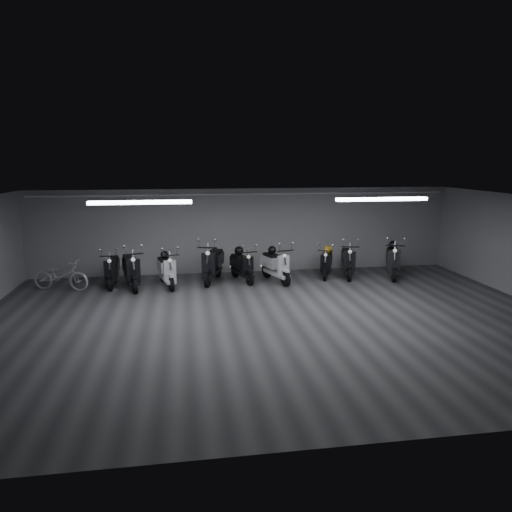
{
  "coord_description": "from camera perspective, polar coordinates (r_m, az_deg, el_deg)",
  "views": [
    {
      "loc": [
        -1.99,
        -10.32,
        3.73
      ],
      "look_at": [
        -0.01,
        2.5,
        1.05
      ],
      "focal_mm": 32.83,
      "sensor_mm": 36.0,
      "label": 1
    }
  ],
  "objects": [
    {
      "name": "bicycle",
      "position": [
        14.63,
        -22.74,
        -1.83
      ],
      "size": [
        1.78,
        1.07,
        1.09
      ],
      "primitive_type": "imported",
      "rotation": [
        0.0,
        0.0,
        1.26
      ],
      "color": "silver",
      "rests_on": "floor"
    },
    {
      "name": "helmet_2",
      "position": [
        15.82,
        16.37,
        1.33
      ],
      "size": [
        0.27,
        0.27,
        0.27
      ],
      "primitive_type": "sphere",
      "color": "black",
      "rests_on": "scooter_9"
    },
    {
      "name": "conduit",
      "position": [
        15.41,
        -1.33,
        7.54
      ],
      "size": [
        13.6,
        0.05,
        0.05
      ],
      "primitive_type": "cylinder",
      "rotation": [
        0.0,
        1.57,
        0.0
      ],
      "color": "white",
      "rests_on": "back_wall"
    },
    {
      "name": "scooter_2",
      "position": [
        14.13,
        -10.86,
        -1.1
      ],
      "size": [
        0.99,
        1.85,
        1.31
      ],
      "primitive_type": null,
      "rotation": [
        0.0,
        0.0,
        0.24
      ],
      "color": "silver",
      "rests_on": "floor"
    },
    {
      "name": "helmet_4",
      "position": [
        14.31,
        -11.11,
        0.16
      ],
      "size": [
        0.23,
        0.23,
        0.23
      ],
      "primitive_type": "sphere",
      "color": "black",
      "rests_on": "scooter_2"
    },
    {
      "name": "scooter_8",
      "position": [
        15.32,
        11.17,
        -0.03
      ],
      "size": [
        1.05,
        1.92,
        1.36
      ],
      "primitive_type": null,
      "rotation": [
        0.0,
        0.0,
        -0.25
      ],
      "color": "black",
      "rests_on": "floor"
    },
    {
      "name": "front_wall",
      "position": [
        6.13,
        11.06,
        -10.89
      ],
      "size": [
        14.0,
        0.01,
        2.8
      ],
      "primitive_type": "cube",
      "color": "gray",
      "rests_on": "ground"
    },
    {
      "name": "back_wall",
      "position": [
        15.62,
        -1.35,
        3.1
      ],
      "size": [
        14.0,
        0.01,
        2.8
      ],
      "primitive_type": "cube",
      "color": "gray",
      "rests_on": "ground"
    },
    {
      "name": "scooter_1",
      "position": [
        14.18,
        -14.99,
        -1.03
      ],
      "size": [
        1.06,
        2.0,
        1.42
      ],
      "primitive_type": null,
      "rotation": [
        0.0,
        0.0,
        0.23
      ],
      "color": "black",
      "rests_on": "floor"
    },
    {
      "name": "fluor_strip_right",
      "position": [
        12.41,
        15.08,
        6.7
      ],
      "size": [
        2.4,
        0.18,
        0.08
      ],
      "primitive_type": "cube",
      "color": "white",
      "rests_on": "ceiling"
    },
    {
      "name": "fluor_strip_left",
      "position": [
        11.41,
        -13.9,
        6.36
      ],
      "size": [
        2.4,
        0.18,
        0.08
      ],
      "primitive_type": "cube",
      "color": "white",
      "rests_on": "ceiling"
    },
    {
      "name": "helmet_1",
      "position": [
        14.58,
        1.97,
        0.73
      ],
      "size": [
        0.26,
        0.26,
        0.26
      ],
      "primitive_type": "sphere",
      "color": "black",
      "rests_on": "scooter_6"
    },
    {
      "name": "scooter_9",
      "position": [
        15.62,
        16.37,
        0.05
      ],
      "size": [
        1.27,
        2.01,
        1.42
      ],
      "primitive_type": null,
      "rotation": [
        0.0,
        0.0,
        -0.36
      ],
      "color": "black",
      "rests_on": "floor"
    },
    {
      "name": "ceiling",
      "position": [
        10.55,
        2.15,
        6.64
      ],
      "size": [
        14.0,
        10.0,
        0.01
      ],
      "primitive_type": "cube",
      "color": "gray",
      "rests_on": "ground"
    },
    {
      "name": "helmet_0",
      "position": [
        15.38,
        8.68,
        0.79
      ],
      "size": [
        0.25,
        0.25,
        0.25
      ],
      "primitive_type": "sphere",
      "color": "orange",
      "rests_on": "scooter_7"
    },
    {
      "name": "scooter_7",
      "position": [
        15.21,
        8.59,
        -0.35
      ],
      "size": [
        1.08,
        1.68,
        1.19
      ],
      "primitive_type": null,
      "rotation": [
        0.0,
        0.0,
        -0.37
      ],
      "color": "black",
      "rests_on": "floor"
    },
    {
      "name": "scooter_5",
      "position": [
        14.51,
        -1.71,
        -0.66
      ],
      "size": [
        1.03,
        1.78,
        1.26
      ],
      "primitive_type": null,
      "rotation": [
        0.0,
        0.0,
        0.29
      ],
      "color": "black",
      "rests_on": "floor"
    },
    {
      "name": "scooter_0",
      "position": [
        14.6,
        -17.15,
        -1.08
      ],
      "size": [
        0.61,
        1.73,
        1.28
      ],
      "primitive_type": null,
      "rotation": [
        0.0,
        0.0,
        0.02
      ],
      "color": "black",
      "rests_on": "floor"
    },
    {
      "name": "scooter_6",
      "position": [
        14.43,
        2.44,
        -0.57
      ],
      "size": [
        1.13,
        1.91,
        1.35
      ],
      "primitive_type": null,
      "rotation": [
        0.0,
        0.0,
        0.31
      ],
      "color": "white",
      "rests_on": "floor"
    },
    {
      "name": "scooter_3",
      "position": [
        14.46,
        -5.3,
        -0.29
      ],
      "size": [
        1.25,
        2.11,
        1.49
      ],
      "primitive_type": null,
      "rotation": [
        0.0,
        0.0,
        -0.31
      ],
      "color": "black",
      "rests_on": "floor"
    },
    {
      "name": "helmet_3",
      "position": [
        14.67,
        -2.09,
        0.64
      ],
      "size": [
        0.29,
        0.29,
        0.29
      ],
      "primitive_type": "sphere",
      "color": "black",
      "rests_on": "scooter_5"
    },
    {
      "name": "floor",
      "position": [
        11.15,
        2.04,
        -7.9
      ],
      "size": [
        14.0,
        10.0,
        0.01
      ],
      "primitive_type": "cube",
      "color": "#3A3A3D",
      "rests_on": "ground"
    }
  ]
}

